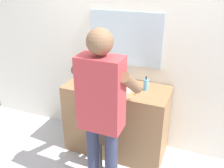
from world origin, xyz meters
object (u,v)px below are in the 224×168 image
(toothbrush_cup, at_px, (86,79))
(adult_parent, at_px, (102,104))
(child_toddler, at_px, (103,132))
(soap_bottle, at_px, (146,85))

(toothbrush_cup, xyz_separation_m, adult_parent, (0.48, -0.62, 0.08))
(adult_parent, bearing_deg, child_toddler, 112.58)
(child_toddler, bearing_deg, adult_parent, -67.42)
(soap_bottle, distance_m, child_toddler, 0.70)
(toothbrush_cup, height_order, adult_parent, adult_parent)
(soap_bottle, relative_size, child_toddler, 0.19)
(toothbrush_cup, bearing_deg, adult_parent, -52.16)
(child_toddler, distance_m, adult_parent, 0.57)
(toothbrush_cup, height_order, soap_bottle, toothbrush_cup)
(soap_bottle, xyz_separation_m, child_toddler, (-0.33, -0.44, -0.43))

